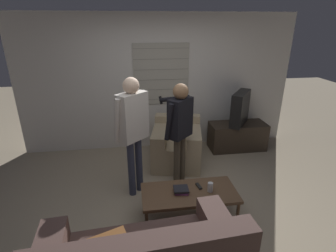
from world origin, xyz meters
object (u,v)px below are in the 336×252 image
person_right_standing (179,123)px  book_stack (181,190)px  tv (240,108)px  spare_remote (199,186)px  armchair_beige (177,145)px  soda_can (210,187)px  person_left_standing (132,123)px  coffee_table (189,194)px

person_right_standing → book_stack: (-0.12, -0.84, -0.58)m
tv → spare_remote: bearing=1.2°
tv → armchair_beige: bearing=-37.6°
armchair_beige → book_stack: (-0.20, -1.46, 0.10)m
book_stack → spare_remote: size_ratio=1.49×
armchair_beige → person_right_standing: bearing=95.0°
armchair_beige → spare_remote: 1.40m
tv → soda_can: bearing=5.4°
person_left_standing → spare_remote: size_ratio=12.81×
book_stack → soda_can: 0.36m
coffee_table → book_stack: book_stack is taller
person_left_standing → book_stack: (0.56, -0.65, -0.67)m
person_left_standing → person_right_standing: size_ratio=1.09×
soda_can → spare_remote: bearing=136.5°
armchair_beige → person_left_standing: size_ratio=0.62×
armchair_beige → soda_can: bearing=108.0°
person_left_standing → spare_remote: person_left_standing is taller
coffee_table → person_left_standing: bearing=134.8°
spare_remote → person_right_standing: bearing=88.9°
coffee_table → person_right_standing: 1.06m
armchair_beige → coffee_table: size_ratio=0.89×
coffee_table → person_right_standing: (0.02, 0.85, 0.64)m
armchair_beige → soda_can: armchair_beige is taller
person_right_standing → coffee_table: bearing=-135.2°
coffee_table → soda_can: (0.26, -0.03, 0.10)m
soda_can → book_stack: bearing=173.6°
tv → soda_can: size_ratio=5.32×
coffee_table → spare_remote: (0.14, 0.08, 0.05)m
person_left_standing → person_right_standing: (0.68, 0.18, -0.10)m
person_left_standing → soda_can: (0.92, -0.70, -0.64)m
soda_can → armchair_beige: bearing=96.2°
tv → spare_remote: tv is taller
person_right_standing → spare_remote: (0.12, -0.77, -0.59)m
person_left_standing → soda_can: person_left_standing is taller
book_stack → spare_remote: book_stack is taller
book_stack → tv: bearing=51.0°
tv → soda_can: 2.22m
person_left_standing → soda_can: bearing=-79.4°
book_stack → armchair_beige: bearing=82.3°
person_right_standing → soda_can: person_right_standing is taller
armchair_beige → book_stack: armchair_beige is taller
armchair_beige → book_stack: 1.48m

